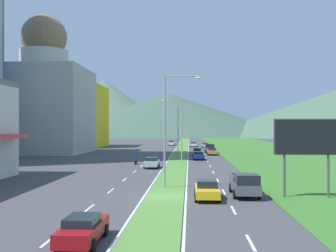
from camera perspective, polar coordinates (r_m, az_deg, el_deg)
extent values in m
plane|color=#424244|center=(32.56, -0.47, -10.41)|extent=(600.00, 600.00, 0.00)
cube|color=#518438|center=(92.18, 1.91, -3.76)|extent=(3.20, 240.00, 0.06)
cube|color=#387028|center=(94.01, 14.59, -3.69)|extent=(24.00, 240.00, 0.06)
cube|color=silver|center=(21.63, -16.88, -15.66)|extent=(0.16, 2.80, 0.01)
cube|color=silver|center=(28.69, -11.55, -11.79)|extent=(0.16, 2.80, 0.01)
cube|color=silver|center=(35.98, -8.43, -9.42)|extent=(0.16, 2.80, 0.01)
cube|color=silver|center=(43.37, -6.39, -7.84)|extent=(0.16, 2.80, 0.01)
cube|color=silver|center=(50.82, -4.95, -6.71)|extent=(0.16, 2.80, 0.01)
cube|color=silver|center=(58.32, -3.89, -5.87)|extent=(0.16, 2.80, 0.01)
cube|color=silver|center=(65.84, -3.07, -5.22)|extent=(0.16, 2.80, 0.01)
cube|color=silver|center=(73.37, -2.42, -4.70)|extent=(0.16, 2.80, 0.01)
cube|color=silver|center=(80.92, -1.89, -4.28)|extent=(0.16, 2.80, 0.01)
cube|color=silver|center=(20.64, 12.06, -16.43)|extent=(0.16, 2.80, 0.01)
cube|color=silver|center=(27.95, 9.60, -12.10)|extent=(0.16, 2.80, 0.01)
cube|color=silver|center=(35.39, 8.21, -9.57)|extent=(0.16, 2.80, 0.01)
cube|color=silver|center=(42.89, 7.31, -7.92)|extent=(0.16, 2.80, 0.01)
cube|color=silver|center=(50.41, 6.69, -6.76)|extent=(0.16, 2.80, 0.01)
cube|color=silver|center=(57.96, 6.22, -5.90)|extent=(0.16, 2.80, 0.01)
cube|color=silver|center=(65.52, 5.87, -5.24)|extent=(0.16, 2.80, 0.01)
cube|color=silver|center=(73.09, 5.59, -4.72)|extent=(0.16, 2.80, 0.01)
cube|color=silver|center=(80.66, 5.36, -4.29)|extent=(0.16, 2.80, 0.01)
cube|color=silver|center=(92.24, 0.82, -3.78)|extent=(0.16, 240.00, 0.01)
cube|color=silver|center=(92.16, 3.00, -3.78)|extent=(0.16, 240.00, 0.01)
cube|color=#B7B2A8|center=(91.63, -17.77, 2.16)|extent=(19.10, 19.10, 19.04)
cylinder|color=beige|center=(92.82, -17.76, 9.30)|extent=(10.60, 10.60, 4.04)
sphere|color=olive|center=(93.78, -17.76, 12.34)|extent=(10.10, 10.10, 10.10)
cube|color=yellow|center=(117.86, -13.78, 1.39)|extent=(17.64, 17.64, 18.03)
cone|color=#516B56|center=(318.74, -9.34, 2.75)|extent=(125.52, 125.52, 44.18)
cone|color=#3D5647|center=(289.94, -0.08, 1.77)|extent=(184.67, 184.67, 31.37)
cylinder|color=#99999E|center=(36.74, -0.51, -0.80)|extent=(0.18, 0.18, 10.77)
cylinder|color=#99999E|center=(36.87, 1.97, 7.36)|extent=(3.19, 0.35, 0.10)
ellipsoid|color=silver|center=(36.72, 4.46, 7.07)|extent=(0.56, 0.28, 0.20)
cylinder|color=#99999E|center=(62.09, 2.03, -0.71)|extent=(0.18, 0.18, 10.42)
cylinder|color=#99999E|center=(62.34, 0.66, 3.94)|extent=(2.96, 0.18, 0.10)
ellipsoid|color=silver|center=(62.45, -0.69, 3.75)|extent=(0.56, 0.28, 0.20)
cylinder|color=#99999E|center=(87.53, 1.47, -0.49)|extent=(0.18, 0.18, 10.62)
cylinder|color=#99999E|center=(87.70, 2.40, 2.88)|extent=(2.84, 0.26, 0.10)
ellipsoid|color=silver|center=(87.76, 3.33, 2.75)|extent=(0.56, 0.28, 0.20)
cylinder|color=#4C4C51|center=(33.38, 16.75, -7.01)|extent=(0.20, 0.20, 3.62)
cylinder|color=#4C4C51|center=(34.37, 22.52, -6.80)|extent=(0.20, 0.20, 3.62)
cube|color=black|center=(33.52, 19.72, -1.51)|extent=(5.04, 0.16, 2.76)
cube|color=#4C4C51|center=(33.63, 19.67, -1.50)|extent=(5.24, 0.08, 2.96)
cube|color=#B2B2B7|center=(78.45, 4.31, -3.92)|extent=(1.73, 4.79, 0.70)
cube|color=black|center=(78.60, 4.31, -3.46)|extent=(1.49, 2.11, 0.55)
cylinder|color=black|center=(77.01, 4.95, -4.25)|extent=(0.22, 0.64, 0.64)
cylinder|color=black|center=(76.98, 3.71, -4.25)|extent=(0.22, 0.64, 0.64)
cylinder|color=black|center=(79.98, 4.89, -4.10)|extent=(0.22, 0.64, 0.64)
cylinder|color=black|center=(79.94, 3.69, -4.10)|extent=(0.22, 0.64, 0.64)
cube|color=#B2B2B7|center=(109.88, 5.55, -2.87)|extent=(1.84, 4.09, 0.62)
cube|color=black|center=(110.02, 5.54, -2.60)|extent=(1.58, 1.80, 0.41)
cylinder|color=black|center=(108.67, 6.04, -3.07)|extent=(0.22, 0.64, 0.64)
cylinder|color=black|center=(108.60, 5.11, -3.07)|extent=(0.22, 0.64, 0.64)
cylinder|color=black|center=(111.20, 5.98, -3.00)|extent=(0.22, 0.64, 0.64)
cylinder|color=black|center=(111.13, 5.07, -3.00)|extent=(0.22, 0.64, 0.64)
cube|color=maroon|center=(20.34, -12.40, -14.76)|extent=(1.72, 4.44, 0.68)
cube|color=black|center=(20.04, -12.54, -13.38)|extent=(1.48, 1.95, 0.41)
cylinder|color=black|center=(21.92, -13.54, -14.60)|extent=(0.22, 0.64, 0.64)
cylinder|color=black|center=(21.52, -9.19, -14.88)|extent=(0.22, 0.64, 0.64)
cylinder|color=black|center=(19.40, -15.99, -16.52)|extent=(0.22, 0.64, 0.64)
cylinder|color=black|center=(18.95, -11.06, -16.93)|extent=(0.22, 0.64, 0.64)
cube|color=navy|center=(69.38, 4.50, -4.42)|extent=(1.83, 4.66, 0.66)
cube|color=black|center=(69.52, 4.50, -3.96)|extent=(1.58, 2.05, 0.44)
cylinder|color=black|center=(67.99, 5.28, -4.79)|extent=(0.22, 0.64, 0.64)
cylinder|color=black|center=(67.95, 3.79, -4.79)|extent=(0.22, 0.64, 0.64)
cylinder|color=black|center=(70.87, 5.19, -4.60)|extent=(0.22, 0.64, 0.64)
cylinder|color=black|center=(70.83, 3.76, -4.61)|extent=(0.22, 0.64, 0.64)
cube|color=yellow|center=(31.63, 5.76, -9.54)|extent=(1.86, 4.34, 0.64)
cube|color=black|center=(31.71, 5.74, -8.43)|extent=(1.60, 1.91, 0.55)
cylinder|color=black|center=(30.42, 7.58, -10.52)|extent=(0.22, 0.64, 0.64)
cylinder|color=black|center=(30.33, 4.16, -10.55)|extent=(0.22, 0.64, 0.64)
cylinder|color=black|center=(33.06, 7.22, -9.69)|extent=(0.22, 0.64, 0.64)
cylinder|color=black|center=(32.98, 4.08, -9.71)|extent=(0.22, 0.64, 0.64)
cube|color=silver|center=(123.03, 0.54, -2.56)|extent=(1.75, 4.66, 0.75)
cube|color=black|center=(122.82, 0.53, -2.27)|extent=(1.51, 2.05, 0.50)
cylinder|color=black|center=(124.52, 0.18, -2.70)|extent=(0.22, 0.64, 0.64)
cylinder|color=black|center=(124.45, 0.96, -2.70)|extent=(0.22, 0.64, 0.64)
cylinder|color=black|center=(121.64, 0.11, -2.76)|extent=(0.22, 0.64, 0.64)
cylinder|color=black|center=(121.56, 0.90, -2.76)|extent=(0.22, 0.64, 0.64)
cube|color=silver|center=(114.96, 3.76, -2.75)|extent=(1.89, 4.68, 0.62)
cube|color=black|center=(115.13, 3.75, -2.49)|extent=(1.62, 2.06, 0.42)
cylinder|color=black|center=(113.54, 4.22, -2.94)|extent=(0.22, 0.64, 0.64)
cylinder|color=black|center=(113.52, 3.31, -2.94)|extent=(0.22, 0.64, 0.64)
cylinder|color=black|center=(116.44, 4.19, -2.87)|extent=(0.22, 0.64, 0.64)
cylinder|color=black|center=(116.42, 3.30, -2.87)|extent=(0.22, 0.64, 0.64)
cube|color=#B2B2B7|center=(55.08, -2.38, -5.50)|extent=(1.86, 4.05, 0.72)
cube|color=black|center=(54.87, -2.40, -4.89)|extent=(1.60, 1.78, 0.48)
cylinder|color=black|center=(56.45, -3.17, -5.74)|extent=(0.22, 0.64, 0.64)
cylinder|color=black|center=(56.28, -1.35, -5.75)|extent=(0.22, 0.64, 0.64)
cylinder|color=black|center=(53.97, -3.46, -5.99)|extent=(0.22, 0.64, 0.64)
cylinder|color=black|center=(53.79, -1.56, -6.01)|extent=(0.22, 0.64, 0.64)
cube|color=#C6842D|center=(81.34, 6.50, -3.81)|extent=(1.88, 4.51, 0.64)
cube|color=black|center=(81.48, 6.49, -3.40)|extent=(1.61, 1.98, 0.49)
cylinder|color=black|center=(80.02, 7.20, -4.10)|extent=(0.22, 0.64, 0.64)
cylinder|color=black|center=(79.92, 5.91, -4.10)|extent=(0.22, 0.64, 0.64)
cylinder|color=black|center=(82.81, 7.07, -3.97)|extent=(0.22, 0.64, 0.64)
cylinder|color=black|center=(82.70, 5.82, -3.97)|extent=(0.22, 0.64, 0.64)
cube|color=#515459|center=(33.72, 11.15, -8.68)|extent=(2.00, 5.40, 0.80)
cube|color=black|center=(32.04, 11.55, -7.68)|extent=(1.84, 2.00, 0.80)
cube|color=#515459|center=(34.85, 12.44, -7.37)|extent=(0.10, 3.20, 0.44)
cube|color=#515459|center=(34.60, 9.34, -7.42)|extent=(0.10, 3.20, 0.44)
cube|color=#515459|center=(36.24, 10.57, -7.09)|extent=(1.84, 0.10, 0.44)
cylinder|color=black|center=(32.35, 13.26, -9.75)|extent=(0.26, 0.80, 0.80)
cylinder|color=black|center=(32.07, 9.84, -9.84)|extent=(0.26, 0.80, 0.80)
cylinder|color=black|center=(35.50, 12.34, -8.90)|extent=(0.26, 0.80, 0.80)
cylinder|color=black|center=(35.25, 9.22, -8.96)|extent=(0.26, 0.80, 0.80)
cube|color=#515459|center=(89.26, 6.15, -3.38)|extent=(2.00, 5.40, 0.80)
cube|color=black|center=(87.62, 6.21, -2.92)|extent=(1.84, 2.00, 0.80)
cube|color=#515459|center=(90.37, 6.71, -2.95)|extent=(0.10, 3.20, 0.44)
cube|color=#515459|center=(90.28, 5.52, -2.95)|extent=(0.10, 3.20, 0.44)
cube|color=#515459|center=(91.87, 6.07, -2.91)|extent=(1.84, 0.10, 0.44)
cylinder|color=black|center=(87.72, 6.83, -3.70)|extent=(0.26, 0.80, 0.80)
cylinder|color=black|center=(87.62, 5.58, -3.71)|extent=(0.26, 0.80, 0.80)
cylinder|color=black|center=(90.95, 6.70, -3.58)|extent=(0.26, 0.80, 0.80)
cylinder|color=black|center=(90.85, 5.49, -3.58)|extent=(0.26, 0.80, 0.80)
cylinder|color=black|center=(61.60, -4.67, -5.29)|extent=(0.10, 0.60, 0.60)
cylinder|color=black|center=(60.21, -4.85, -5.41)|extent=(0.12, 0.60, 0.60)
cube|color=black|center=(60.89, -4.76, -5.18)|extent=(0.20, 1.12, 0.25)
ellipsoid|color=black|center=(61.06, -4.73, -4.84)|extent=(0.24, 0.44, 0.24)
cube|color=navy|center=(60.73, -4.77, -4.51)|extent=(0.36, 0.28, 0.70)
sphere|color=black|center=(60.75, -4.77, -4.06)|extent=(0.26, 0.26, 0.26)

